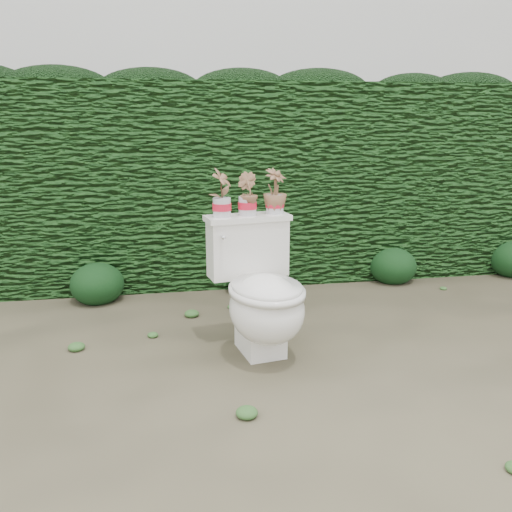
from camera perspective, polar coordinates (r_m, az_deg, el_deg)
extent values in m
plane|color=brown|center=(3.36, 2.92, -9.04)|extent=(60.00, 60.00, 0.00)
cube|color=#265B1E|center=(4.68, -1.46, 7.85)|extent=(8.00, 1.00, 1.60)
cube|color=silver|center=(9.12, -2.11, 18.59)|extent=(8.00, 3.50, 4.00)
cube|color=white|center=(3.19, 0.45, -8.38)|extent=(0.27, 0.33, 0.20)
ellipsoid|color=white|center=(3.03, 1.11, -5.58)|extent=(0.49, 0.57, 0.39)
cube|color=white|center=(3.24, -0.88, 0.82)|extent=(0.49, 0.24, 0.34)
cube|color=white|center=(3.20, -0.89, 4.04)|extent=(0.52, 0.27, 0.03)
cylinder|color=silver|center=(3.07, -3.58, 2.06)|extent=(0.03, 0.06, 0.02)
sphere|color=silver|center=(3.04, -3.42, 1.95)|extent=(0.03, 0.03, 0.03)
imported|color=#216C2D|center=(3.13, -3.64, 6.54)|extent=(0.16, 0.17, 0.27)
imported|color=#216C2D|center=(3.18, -0.92, 6.42)|extent=(0.16, 0.17, 0.24)
imported|color=#216C2D|center=(3.24, 2.01, 6.70)|extent=(0.20, 0.20, 0.25)
ellipsoid|color=#153D15|center=(4.20, -16.41, -2.47)|extent=(0.40, 0.40, 0.32)
ellipsoid|color=#153D15|center=(4.25, -0.75, -1.90)|extent=(0.35, 0.35, 0.28)
ellipsoid|color=#153D15|center=(4.66, 14.22, -0.69)|extent=(0.39, 0.39, 0.31)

